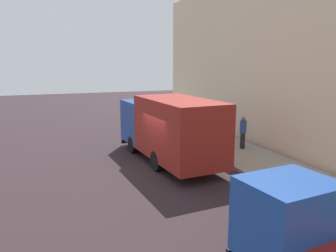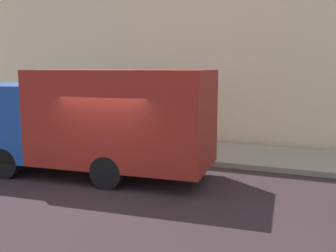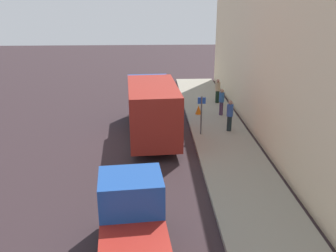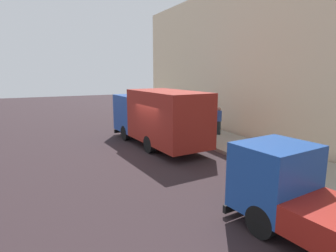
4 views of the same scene
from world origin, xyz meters
name	(u,v)px [view 4 (image 4 of 4)]	position (x,y,z in m)	size (l,w,h in m)	color
ground	(155,152)	(0.00, 0.00, 0.00)	(80.00, 80.00, 0.00)	#2E2225
sidewalk	(225,141)	(4.63, 0.00, 0.09)	(3.26, 30.00, 0.17)	gray
building_facade	(256,59)	(6.76, 0.00, 4.97)	(0.50, 30.00, 9.94)	beige
large_utility_truck	(158,116)	(0.72, 1.17, 1.74)	(3.00, 7.87, 3.21)	#1A4197
small_flatbed_truck	(315,203)	(0.16, -9.22, 1.05)	(2.49, 5.62, 2.28)	#1B4698
pedestrian_walking	(219,120)	(5.17, 1.39, 1.13)	(0.41, 0.41, 1.80)	black
pedestrian_standing	(196,115)	(5.22, 4.29, 1.10)	(0.45, 0.45, 1.73)	#472F4A
pedestrian_third	(180,110)	(5.46, 7.16, 1.08)	(0.38, 0.38, 1.72)	black
traffic_cone_orange	(177,124)	(3.79, 4.56, 0.47)	(0.42, 0.42, 0.59)	orange
street_sign_post	(201,117)	(3.47, 0.89, 1.49)	(0.44, 0.08, 2.20)	#4C5156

